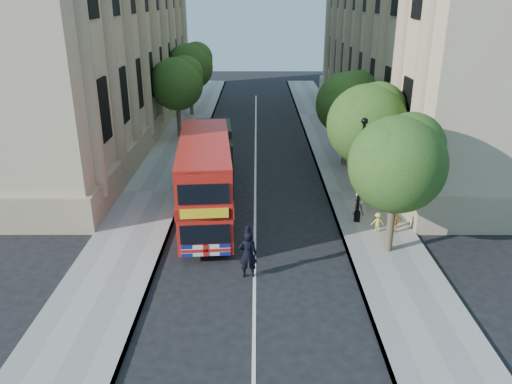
{
  "coord_description": "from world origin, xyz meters",
  "views": [
    {
      "loc": [
        0.09,
        -16.28,
        10.38
      ],
      "look_at": [
        0.05,
        4.34,
        2.3
      ],
      "focal_mm": 35.0,
      "sensor_mm": 36.0,
      "label": 1
    }
  ],
  "objects_px": {
    "police_constable": "(248,254)",
    "woman_pedestrian": "(358,199)",
    "lamp_post": "(360,175)",
    "box_van": "(214,153)",
    "double_decker_bus": "(205,179)"
  },
  "relations": [
    {
      "from": "lamp_post",
      "to": "box_van",
      "type": "bearing_deg",
      "value": 137.19
    },
    {
      "from": "double_decker_bus",
      "to": "police_constable",
      "type": "height_order",
      "value": "double_decker_bus"
    },
    {
      "from": "box_van",
      "to": "lamp_post",
      "type": "bearing_deg",
      "value": -47.83
    },
    {
      "from": "double_decker_bus",
      "to": "police_constable",
      "type": "relative_size",
      "value": 4.55
    },
    {
      "from": "police_constable",
      "to": "double_decker_bus",
      "type": "bearing_deg",
      "value": -72.17
    },
    {
      "from": "box_van",
      "to": "woman_pedestrian",
      "type": "bearing_deg",
      "value": -43.69
    },
    {
      "from": "double_decker_bus",
      "to": "woman_pedestrian",
      "type": "xyz_separation_m",
      "value": [
        7.54,
        0.59,
        -1.31
      ]
    },
    {
      "from": "police_constable",
      "to": "lamp_post",
      "type": "bearing_deg",
      "value": -140.74
    },
    {
      "from": "woman_pedestrian",
      "to": "police_constable",
      "type": "bearing_deg",
      "value": 46.29
    },
    {
      "from": "woman_pedestrian",
      "to": "double_decker_bus",
      "type": "bearing_deg",
      "value": 3.6
    },
    {
      "from": "police_constable",
      "to": "woman_pedestrian",
      "type": "height_order",
      "value": "police_constable"
    },
    {
      "from": "box_van",
      "to": "police_constable",
      "type": "distance_m",
      "value": 12.22
    },
    {
      "from": "lamp_post",
      "to": "box_van",
      "type": "height_order",
      "value": "lamp_post"
    },
    {
      "from": "lamp_post",
      "to": "woman_pedestrian",
      "type": "height_order",
      "value": "lamp_post"
    },
    {
      "from": "box_van",
      "to": "double_decker_bus",
      "type": "bearing_deg",
      "value": -93.63
    }
  ]
}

